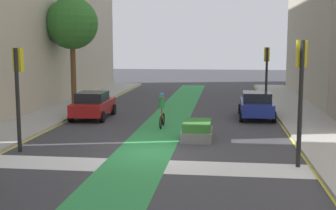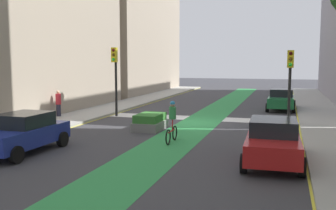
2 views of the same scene
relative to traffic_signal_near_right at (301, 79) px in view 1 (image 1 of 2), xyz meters
name	(u,v)px [view 1 (image 1 of 2)]	position (x,y,z in m)	size (l,w,h in m)	color
ground_plane	(152,153)	(-5.53, 1.32, -3.15)	(120.00, 120.00, 0.00)	#38383D
bike_lane_paint	(144,152)	(-5.87, 1.32, -3.14)	(2.40, 60.00, 0.01)	#2D8C47
crosswalk_band	(143,166)	(-5.53, -0.68, -3.14)	(12.00, 1.80, 0.01)	silver
curb_stripe_left	(11,148)	(-11.53, 1.32, -3.14)	(0.16, 60.00, 0.01)	yellow
curb_stripe_right	(304,157)	(0.47, 1.32, -3.14)	(0.16, 60.00, 0.01)	yellow
traffic_signal_near_right	(301,79)	(0.00, 0.00, 0.00)	(0.35, 0.52, 4.50)	black
traffic_signal_near_left	(18,79)	(-10.91, 0.95, -0.19)	(0.35, 0.52, 4.21)	black
traffic_signal_far_right	(267,66)	(0.17, 14.93, -0.24)	(0.35, 0.52, 4.14)	black
car_red_left_far	(93,105)	(-10.34, 9.33, -2.35)	(2.13, 4.25, 1.57)	#A51919
car_blue_right_far	(256,105)	(-0.76, 10.51, -2.35)	(2.06, 4.22, 1.57)	navy
cyclist_in_lane	(162,109)	(-5.89, 6.85, -2.18)	(0.32, 1.73, 1.86)	black
street_tree_near	(72,24)	(-13.15, 14.16, 2.59)	(3.59, 3.59, 7.43)	brown
median_planter	(197,131)	(-3.87, 4.12, -2.74)	(1.37, 2.20, 0.85)	slate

